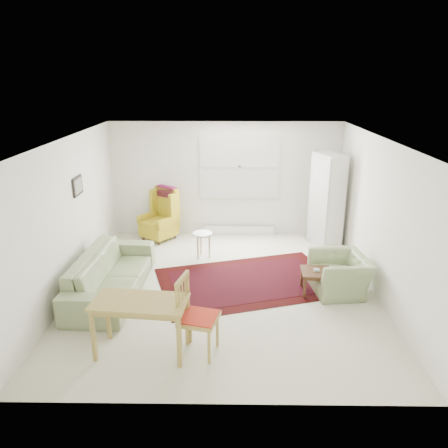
{
  "coord_description": "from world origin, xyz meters",
  "views": [
    {
      "loc": [
        0.1,
        -6.64,
        3.43
      ],
      "look_at": [
        0.0,
        0.3,
        1.05
      ],
      "focal_mm": 35.0,
      "sensor_mm": 36.0,
      "label": 1
    }
  ],
  "objects_px": {
    "sofa": "(111,266)",
    "stool": "(203,245)",
    "cabinet": "(327,201)",
    "armchair": "(340,270)",
    "desk_chair": "(199,317)",
    "desk": "(142,327)",
    "wingback_chair": "(158,214)",
    "coffee_table": "(316,282)"
  },
  "relations": [
    {
      "from": "stool",
      "to": "cabinet",
      "type": "bearing_deg",
      "value": 15.66
    },
    {
      "from": "desk_chair",
      "to": "armchair",
      "type": "bearing_deg",
      "value": -37.32
    },
    {
      "from": "coffee_table",
      "to": "wingback_chair",
      "type": "bearing_deg",
      "value": 140.63
    },
    {
      "from": "wingback_chair",
      "to": "coffee_table",
      "type": "distance_m",
      "value": 3.86
    },
    {
      "from": "coffee_table",
      "to": "sofa",
      "type": "bearing_deg",
      "value": -179.17
    },
    {
      "from": "desk",
      "to": "wingback_chair",
      "type": "bearing_deg",
      "value": 95.93
    },
    {
      "from": "wingback_chair",
      "to": "desk",
      "type": "height_order",
      "value": "wingback_chair"
    },
    {
      "from": "stool",
      "to": "cabinet",
      "type": "xyz_separation_m",
      "value": [
        2.53,
        0.71,
        0.71
      ]
    },
    {
      "from": "sofa",
      "to": "desk",
      "type": "height_order",
      "value": "sofa"
    },
    {
      "from": "armchair",
      "to": "cabinet",
      "type": "xyz_separation_m",
      "value": [
        0.18,
        2.11,
        0.59
      ]
    },
    {
      "from": "coffee_table",
      "to": "desk_chair",
      "type": "xyz_separation_m",
      "value": [
        -1.81,
        -1.69,
        0.33
      ]
    },
    {
      "from": "cabinet",
      "to": "stool",
      "type": "bearing_deg",
      "value": 177.58
    },
    {
      "from": "desk",
      "to": "desk_chair",
      "type": "distance_m",
      "value": 0.76
    },
    {
      "from": "stool",
      "to": "desk",
      "type": "distance_m",
      "value": 3.2
    },
    {
      "from": "sofa",
      "to": "stool",
      "type": "height_order",
      "value": "sofa"
    },
    {
      "from": "sofa",
      "to": "stool",
      "type": "relative_size",
      "value": 4.61
    },
    {
      "from": "armchair",
      "to": "stool",
      "type": "xyz_separation_m",
      "value": [
        -2.35,
        1.4,
        -0.12
      ]
    },
    {
      "from": "stool",
      "to": "desk_chair",
      "type": "relative_size",
      "value": 0.49
    },
    {
      "from": "armchair",
      "to": "coffee_table",
      "type": "xyz_separation_m",
      "value": [
        -0.4,
        -0.06,
        -0.18
      ]
    },
    {
      "from": "stool",
      "to": "desk_chair",
      "type": "xyz_separation_m",
      "value": [
        0.15,
        -3.15,
        0.27
      ]
    },
    {
      "from": "wingback_chair",
      "to": "desk_chair",
      "type": "height_order",
      "value": "wingback_chair"
    },
    {
      "from": "cabinet",
      "to": "desk",
      "type": "relative_size",
      "value": 1.64
    },
    {
      "from": "desk_chair",
      "to": "desk",
      "type": "bearing_deg",
      "value": 104.12
    },
    {
      "from": "wingback_chair",
      "to": "coffee_table",
      "type": "relative_size",
      "value": 2.37
    },
    {
      "from": "sofa",
      "to": "stool",
      "type": "bearing_deg",
      "value": -40.39
    },
    {
      "from": "armchair",
      "to": "stool",
      "type": "distance_m",
      "value": 2.74
    },
    {
      "from": "stool",
      "to": "coffee_table",
      "type": "bearing_deg",
      "value": -36.85
    },
    {
      "from": "cabinet",
      "to": "desk_chair",
      "type": "bearing_deg",
      "value": -139.82
    },
    {
      "from": "sofa",
      "to": "wingback_chair",
      "type": "bearing_deg",
      "value": -6.26
    },
    {
      "from": "stool",
      "to": "sofa",
      "type": "bearing_deg",
      "value": -132.88
    },
    {
      "from": "cabinet",
      "to": "desk",
      "type": "distance_m",
      "value": 5.0
    },
    {
      "from": "cabinet",
      "to": "desk_chair",
      "type": "relative_size",
      "value": 1.83
    },
    {
      "from": "stool",
      "to": "desk_chair",
      "type": "distance_m",
      "value": 3.16
    },
    {
      "from": "wingback_chair",
      "to": "desk",
      "type": "distance_m",
      "value": 4.15
    },
    {
      "from": "desk",
      "to": "armchair",
      "type": "bearing_deg",
      "value": 30.62
    },
    {
      "from": "armchair",
      "to": "wingback_chair",
      "type": "relative_size",
      "value": 0.84
    },
    {
      "from": "sofa",
      "to": "desk_chair",
      "type": "relative_size",
      "value": 2.24
    },
    {
      "from": "armchair",
      "to": "desk",
      "type": "bearing_deg",
      "value": -65.8
    },
    {
      "from": "sofa",
      "to": "coffee_table",
      "type": "bearing_deg",
      "value": -86.68
    },
    {
      "from": "coffee_table",
      "to": "desk",
      "type": "height_order",
      "value": "desk"
    },
    {
      "from": "armchair",
      "to": "coffee_table",
      "type": "height_order",
      "value": "armchair"
    },
    {
      "from": "armchair",
      "to": "desk_chair",
      "type": "xyz_separation_m",
      "value": [
        -2.21,
        -1.75,
        0.16
      ]
    }
  ]
}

